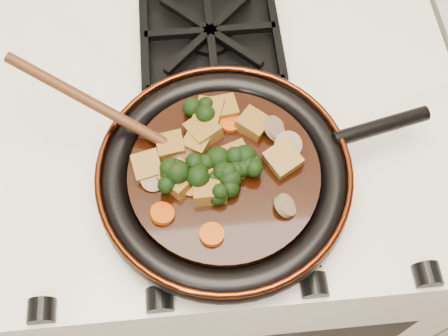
{
  "coord_description": "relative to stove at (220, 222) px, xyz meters",
  "views": [
    {
      "loc": [
        -0.03,
        1.23,
        1.62
      ],
      "look_at": [
        -0.0,
        1.56,
        0.97
      ],
      "focal_mm": 45.0,
      "sensor_mm": 36.0,
      "label": 1
    }
  ],
  "objects": [
    {
      "name": "stove",
      "position": [
        0.0,
        0.0,
        0.0
      ],
      "size": [
        0.76,
        0.6,
        0.9
      ],
      "primitive_type": "cube",
      "color": "silver",
      "rests_on": "ground"
    },
    {
      "name": "burner_grate_front",
      "position": [
        0.0,
        -0.14,
        0.46
      ],
      "size": [
        0.23,
        0.23,
        0.03
      ],
      "primitive_type": null,
      "color": "black",
      "rests_on": "stove"
    },
    {
      "name": "burner_grate_back",
      "position": [
        0.0,
        0.14,
        0.46
      ],
      "size": [
        0.23,
        0.23,
        0.03
      ],
      "primitive_type": null,
      "color": "black",
      "rests_on": "stove"
    },
    {
      "name": "skillet",
      "position": [
        -0.0,
        -0.13,
        0.49
      ],
      "size": [
        0.47,
        0.34,
        0.05
      ],
      "rotation": [
        0.0,
        0.0,
        0.22
      ],
      "color": "black",
      "rests_on": "burner_grate_front"
    },
    {
      "name": "braising_sauce",
      "position": [
        -0.0,
        -0.13,
        0.5
      ],
      "size": [
        0.26,
        0.26,
        0.02
      ],
      "primitive_type": "cylinder",
      "color": "black",
      "rests_on": "skillet"
    },
    {
      "name": "tofu_cube_0",
      "position": [
        -0.06,
        -0.14,
        0.52
      ],
      "size": [
        0.06,
        0.06,
        0.03
      ],
      "primitive_type": "cube",
      "rotation": [
        0.05,
        0.11,
        2.34
      ],
      "color": "brown",
      "rests_on": "braising_sauce"
    },
    {
      "name": "tofu_cube_1",
      "position": [
        0.0,
        -0.04,
        0.52
      ],
      "size": [
        0.04,
        0.04,
        0.02
      ],
      "primitive_type": "cube",
      "rotation": [
        0.07,
        0.02,
        1.73
      ],
      "color": "brown",
      "rests_on": "braising_sauce"
    },
    {
      "name": "tofu_cube_2",
      "position": [
        -0.04,
        -0.09,
        0.52
      ],
      "size": [
        0.05,
        0.05,
        0.02
      ],
      "primitive_type": "cube",
      "rotation": [
        -0.01,
        0.01,
        1.03
      ],
      "color": "brown",
      "rests_on": "braising_sauce"
    },
    {
      "name": "tofu_cube_3",
      "position": [
        -0.07,
        -0.09,
        0.52
      ],
      "size": [
        0.04,
        0.04,
        0.03
      ],
      "primitive_type": "cube",
      "rotation": [
        -0.09,
        -0.09,
        0.12
      ],
      "color": "brown",
      "rests_on": "braising_sauce"
    },
    {
      "name": "tofu_cube_4",
      "position": [
        0.08,
        -0.12,
        0.52
      ],
      "size": [
        0.06,
        0.06,
        0.03
      ],
      "primitive_type": "cube",
      "rotation": [
        -0.11,
        -0.08,
        2.09
      ],
      "color": "brown",
      "rests_on": "braising_sauce"
    },
    {
      "name": "tofu_cube_5",
      "position": [
        -0.03,
        -0.07,
        0.52
      ],
      "size": [
        0.06,
        0.06,
        0.03
      ],
      "primitive_type": "cube",
      "rotation": [
        -0.05,
        0.12,
        2.12
      ],
      "color": "brown",
      "rests_on": "braising_sauce"
    },
    {
      "name": "tofu_cube_6",
      "position": [
        -0.03,
        -0.16,
        0.52
      ],
      "size": [
        0.04,
        0.05,
        0.03
      ],
      "primitive_type": "cube",
      "rotation": [
        -0.12,
        0.02,
        0.03
      ],
      "color": "brown",
      "rests_on": "braising_sauce"
    },
    {
      "name": "tofu_cube_7",
      "position": [
        0.01,
        -0.12,
        0.52
      ],
      "size": [
        0.05,
        0.05,
        0.02
      ],
      "primitive_type": "cube",
      "rotation": [
        -0.04,
        0.01,
        0.35
      ],
      "color": "brown",
      "rests_on": "braising_sauce"
    },
    {
      "name": "tofu_cube_8",
      "position": [
        -0.02,
        -0.04,
        0.52
      ],
      "size": [
        0.05,
        0.05,
        0.03
      ],
      "primitive_type": "cube",
      "rotation": [
        -0.1,
        -0.0,
        1.23
      ],
      "color": "brown",
      "rests_on": "braising_sauce"
    },
    {
      "name": "tofu_cube_9",
      "position": [
        0.04,
        -0.07,
        0.52
      ],
      "size": [
        0.05,
        0.05,
        0.03
      ],
      "primitive_type": "cube",
      "rotation": [
        0.08,
        0.11,
        0.89
      ],
      "color": "brown",
      "rests_on": "braising_sauce"
    },
    {
      "name": "tofu_cube_10",
      "position": [
        -0.1,
        -0.12,
        0.52
      ],
      "size": [
        0.04,
        0.05,
        0.03
      ],
      "primitive_type": "cube",
      "rotation": [
        -0.07,
        -0.11,
        1.77
      ],
      "color": "brown",
      "rests_on": "braising_sauce"
    },
    {
      "name": "broccoli_floret_0",
      "position": [
        0.02,
        -0.13,
        0.52
      ],
      "size": [
        0.08,
        0.08,
        0.06
      ],
      "primitive_type": null,
      "rotation": [
        0.14,
        -0.08,
        2.74
      ],
      "color": "black",
      "rests_on": "braising_sauce"
    },
    {
      "name": "broccoli_floret_1",
      "position": [
        -0.03,
        -0.04,
        0.52
      ],
      "size": [
        0.08,
        0.09,
        0.07
      ],
      "primitive_type": null,
      "rotation": [
        -0.23,
        -0.23,
        2.39
      ],
      "color": "black",
      "rests_on": "braising_sauce"
    },
    {
      "name": "broccoli_floret_2",
      "position": [
        0.02,
        -0.13,
        0.52
      ],
      "size": [
        0.08,
        0.08,
        0.06
      ],
      "primitive_type": null,
      "rotation": [
        -0.13,
        0.16,
        2.68
      ],
      "color": "black",
      "rests_on": "braising_sauce"
    },
    {
      "name": "broccoli_floret_3",
      "position": [
        -0.04,
        -0.13,
        0.52
      ],
      "size": [
        0.07,
        0.07,
        0.05
      ],
      "primitive_type": null,
      "rotation": [
        0.05,
        -0.01,
        1.37
      ],
      "color": "black",
      "rests_on": "braising_sauce"
    },
    {
      "name": "broccoli_floret_4",
      "position": [
        -0.07,
        -0.14,
        0.52
      ],
      "size": [
        0.08,
        0.08,
        0.06
      ],
      "primitive_type": null,
      "rotation": [
        0.09,
        0.01,
        2.8
      ],
      "color": "black",
      "rests_on": "braising_sauce"
    },
    {
      "name": "broccoli_floret_5",
      "position": [
        -0.0,
        -0.13,
        0.52
      ],
      "size": [
        0.09,
        0.09,
        0.08
      ],
      "primitive_type": null,
      "rotation": [
        -0.22,
        -0.23,
        1.04
      ],
      "color": "black",
      "rests_on": "braising_sauce"
    },
    {
      "name": "broccoli_floret_6",
      "position": [
        -0.01,
        -0.16,
        0.52
      ],
      "size": [
        0.08,
        0.09,
        0.07
      ],
      "primitive_type": null,
      "rotation": [
        -0.22,
        -0.25,
        2.62
      ],
      "color": "black",
      "rests_on": "braising_sauce"
    },
    {
      "name": "carrot_coin_0",
      "position": [
        -0.09,
        -0.19,
        0.51
      ],
      "size": [
        0.03,
        0.03,
        0.02
      ],
      "primitive_type": "cylinder",
      "rotation": [
        -0.1,
        0.24,
        0.0
      ],
      "color": "#B63F05",
      "rests_on": "braising_sauce"
    },
    {
      "name": "carrot_coin_1",
      "position": [
        -0.05,
        -0.15,
        0.51
      ],
      "size": [
        0.03,
        0.03,
        0.02
      ],
      "primitive_type": "cylinder",
      "rotation": [
        0.21,
        -0.12,
        0.0
      ],
      "color": "#B63F05",
      "rests_on": "braising_sauce"
    },
    {
      "name": "carrot_coin_2",
      "position": [
        0.01,
        -0.13,
        0.51
      ],
      "size": [
        0.03,
        0.03,
        0.02
      ],
      "primitive_type": "cylinder",
      "rotation": [
        0.17,
        0.14,
        0.0
      ],
      "color": "#B63F05",
      "rests_on": "braising_sauce"
    },
    {
      "name": "carrot_coin_3",
      "position": [
        0.01,
        -0.06,
        0.51
      ],
      "size": [
        0.03,
        0.03,
        0.01
      ],
      "primitive_type": "cylinder",
      "rotation": [
        0.04,
        0.12,
        0.0
      ],
      "color": "#B63F05",
      "rests_on": "braising_sauce"
    },
    {
      "name": "carrot_coin_4",
      "position": [
        -0.03,
        -0.22,
        0.51
      ],
      "size": [
        0.03,
        0.03,
        0.01
      ],
      "primitive_type": "cylinder",
      "rotation": [
        -0.07,
        0.08,
        0.0
      ],
      "color": "#B63F05",
      "rests_on": "braising_sauce"
    },
    {
      "name": "mushroom_slice_0",
      "position": [
        -0.1,
        -0.14,
        0.52
      ],
      "size": [
        0.04,
        0.04,
        0.02
      ],
      "primitive_type": "cylinder",
      "rotation": [
        0.43,
        0.0,
        0.19
      ],
      "color": "#7C6248",
      "rests_on": "braising_sauce"
    },
    {
      "name": "mushroom_slice_1",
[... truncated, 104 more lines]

